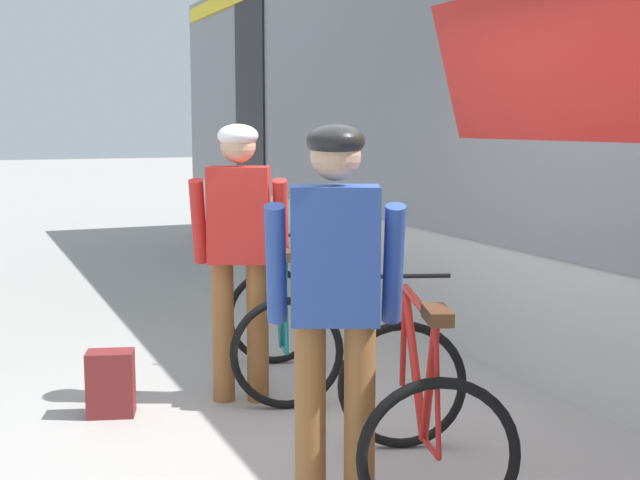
% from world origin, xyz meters
% --- Properties ---
extents(ground_plane, '(80.00, 80.00, 0.00)m').
position_xyz_m(ground_plane, '(0.00, 0.00, 0.00)').
color(ground_plane, '#A09E99').
extents(cyclist_near_in_red, '(0.66, 0.49, 1.76)m').
position_xyz_m(cyclist_near_in_red, '(-0.13, 0.87, 1.05)').
color(cyclist_near_in_red, '#935B2D').
rests_on(cyclist_near_in_red, ground).
extents(cyclist_far_in_blue, '(0.66, 0.48, 1.76)m').
position_xyz_m(cyclist_far_in_blue, '(-0.25, -0.87, 1.05)').
color(cyclist_far_in_blue, '#935B2D').
rests_on(cyclist_far_in_blue, ground).
extents(bicycle_near_teal, '(0.97, 1.22, 0.99)m').
position_xyz_m(bicycle_near_teal, '(0.22, 1.08, 0.40)').
color(bicycle_near_teal, black).
rests_on(bicycle_near_teal, ground).
extents(bicycle_far_red, '(1.03, 1.25, 0.99)m').
position_xyz_m(bicycle_far_red, '(0.25, -0.74, 0.40)').
color(bicycle_far_red, black).
rests_on(bicycle_far_red, ground).
extents(backpack_on_platform, '(0.32, 0.25, 0.40)m').
position_xyz_m(backpack_on_platform, '(-0.95, 0.90, 0.20)').
color(backpack_on_platform, maroon).
rests_on(backpack_on_platform, ground).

